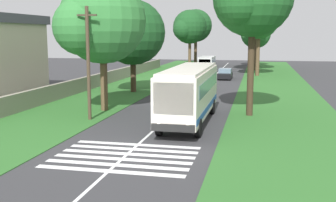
{
  "coord_description": "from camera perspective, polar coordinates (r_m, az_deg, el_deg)",
  "views": [
    {
      "loc": [
        -19.49,
        -6.19,
        5.83
      ],
      "look_at": [
        6.63,
        -0.54,
        1.6
      ],
      "focal_mm": 44.56,
      "sensor_mm": 36.0,
      "label": 1
    }
  ],
  "objects": [
    {
      "name": "roadside_tree_left_2",
      "position": [
        83.52,
        3.65,
        10.12
      ],
      "size": [
        7.77,
        6.49,
        10.85
      ],
      "color": "#4C3826",
      "rests_on": "grass_verge_left"
    },
    {
      "name": "grass_verge_right",
      "position": [
        35.04,
        15.32,
        -0.88
      ],
      "size": [
        120.0,
        8.0,
        0.04
      ],
      "primitive_type": "cube",
      "color": "#2D6628",
      "rests_on": "ground"
    },
    {
      "name": "utility_pole",
      "position": [
        28.98,
        -10.86,
        5.29
      ],
      "size": [
        0.24,
        1.4,
        7.72
      ],
      "color": "#473828",
      "rests_on": "grass_verge_left"
    },
    {
      "name": "roadside_tree_right_1",
      "position": [
        70.69,
        11.86,
        11.17
      ],
      "size": [
        8.99,
        7.54,
        12.61
      ],
      "color": "#4C3826",
      "rests_on": "grass_verge_right"
    },
    {
      "name": "trailing_minibus_0",
      "position": [
        65.67,
        5.35,
        5.21
      ],
      "size": [
        6.0,
        2.14,
        2.53
      ],
      "color": "silver",
      "rests_on": "ground"
    },
    {
      "name": "grass_verge_left",
      "position": [
        37.82,
        -10.32,
        0.01
      ],
      "size": [
        120.0,
        8.0,
        0.04
      ],
      "primitive_type": "cube",
      "color": "#2D6628",
      "rests_on": "ground"
    },
    {
      "name": "trailing_car_1",
      "position": [
        56.47,
        7.83,
        3.66
      ],
      "size": [
        4.3,
        1.78,
        1.43
      ],
      "color": "black",
      "rests_on": "ground"
    },
    {
      "name": "zebra_crossing",
      "position": [
        20.52,
        -5.93,
        -7.55
      ],
      "size": [
        4.95,
        6.8,
        0.01
      ],
      "color": "silver",
      "rests_on": "ground"
    },
    {
      "name": "coach_bus",
      "position": [
        27.75,
        2.99,
        1.35
      ],
      "size": [
        11.16,
        2.62,
        3.73
      ],
      "color": "silver",
      "rests_on": "ground"
    },
    {
      "name": "roadside_tree_right_0",
      "position": [
        81.38,
        11.83,
        8.94
      ],
      "size": [
        6.35,
        5.64,
        8.94
      ],
      "color": "#3D2D1E",
      "rests_on": "grass_verge_right"
    },
    {
      "name": "roadside_tree_left_0",
      "position": [
        43.12,
        -4.95,
        9.12
      ],
      "size": [
        7.57,
        6.63,
        9.38
      ],
      "color": "#3D2D1E",
      "rests_on": "grass_verge_left"
    },
    {
      "name": "trailing_car_0",
      "position": [
        48.66,
        2.8,
        2.89
      ],
      "size": [
        4.3,
        1.78,
        1.43
      ],
      "color": "#B21E1E",
      "rests_on": "ground"
    },
    {
      "name": "roadside_tree_left_1",
      "position": [
        74.18,
        2.92,
        9.98
      ],
      "size": [
        6.96,
        5.92,
        10.2
      ],
      "color": "brown",
      "rests_on": "grass_verge_left"
    },
    {
      "name": "roadside_tree_left_3",
      "position": [
        32.7,
        -9.07,
        10.48
      ],
      "size": [
        8.12,
        6.59,
        10.21
      ],
      "color": "brown",
      "rests_on": "grass_verge_left"
    },
    {
      "name": "ground",
      "position": [
        21.27,
        -5.24,
        -6.96
      ],
      "size": [
        160.0,
        160.0,
        0.0
      ],
      "primitive_type": "plane",
      "color": "#333335"
    },
    {
      "name": "centre_line",
      "position": [
        35.53,
        2.0,
        -0.45
      ],
      "size": [
        110.0,
        0.16,
        0.01
      ],
      "primitive_type": "cube",
      "color": "silver",
      "rests_on": "ground"
    },
    {
      "name": "roadside_wall",
      "position": [
        43.61,
        -11.97,
        2.12
      ],
      "size": [
        70.0,
        0.4,
        1.44
      ],
      "primitive_type": "cube",
      "color": "gray",
      "rests_on": "grass_verge_left"
    },
    {
      "name": "roadside_tree_right_2",
      "position": [
        61.49,
        12.14,
        10.76
      ],
      "size": [
        6.85,
        5.77,
        10.94
      ],
      "color": "brown",
      "rests_on": "grass_verge_right"
    }
  ]
}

